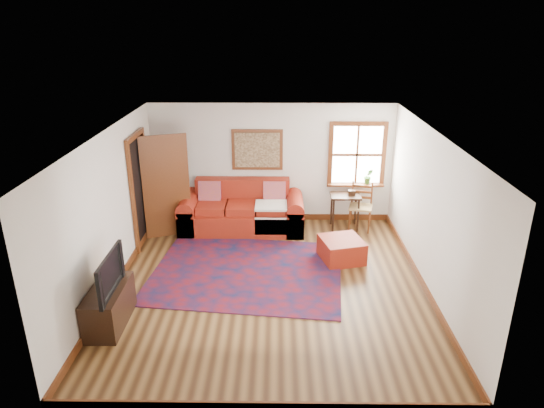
{
  "coord_description": "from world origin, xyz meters",
  "views": [
    {
      "loc": [
        0.12,
        -6.93,
        4.1
      ],
      "look_at": [
        0.03,
        0.6,
        1.18
      ],
      "focal_mm": 32.0,
      "sensor_mm": 36.0,
      "label": 1
    }
  ],
  "objects_px": {
    "red_ottoman": "(341,250)",
    "media_cabinet": "(109,306)",
    "ladder_back_chair": "(361,204)",
    "side_table": "(345,201)",
    "red_leather_sofa": "(242,213)"
  },
  "relations": [
    {
      "from": "ladder_back_chair",
      "to": "media_cabinet",
      "type": "xyz_separation_m",
      "value": [
        -4.08,
        -3.42,
        -0.24
      ]
    },
    {
      "from": "red_ottoman",
      "to": "media_cabinet",
      "type": "xyz_separation_m",
      "value": [
        -3.53,
        -1.99,
        0.08
      ]
    },
    {
      "from": "side_table",
      "to": "media_cabinet",
      "type": "bearing_deg",
      "value": -137.67
    },
    {
      "from": "red_ottoman",
      "to": "ladder_back_chair",
      "type": "bearing_deg",
      "value": 53.83
    },
    {
      "from": "ladder_back_chair",
      "to": "media_cabinet",
      "type": "height_order",
      "value": "ladder_back_chair"
    },
    {
      "from": "red_leather_sofa",
      "to": "media_cabinet",
      "type": "xyz_separation_m",
      "value": [
        -1.65,
        -3.38,
        -0.04
      ]
    },
    {
      "from": "red_leather_sofa",
      "to": "ladder_back_chair",
      "type": "bearing_deg",
      "value": 0.95
    },
    {
      "from": "red_ottoman",
      "to": "side_table",
      "type": "bearing_deg",
      "value": 65.99
    },
    {
      "from": "red_ottoman",
      "to": "ladder_back_chair",
      "type": "relative_size",
      "value": 0.73
    },
    {
      "from": "red_leather_sofa",
      "to": "red_ottoman",
      "type": "distance_m",
      "value": 2.34
    },
    {
      "from": "side_table",
      "to": "ladder_back_chair",
      "type": "distance_m",
      "value": 0.34
    },
    {
      "from": "side_table",
      "to": "media_cabinet",
      "type": "xyz_separation_m",
      "value": [
        -3.75,
        -3.42,
        -0.32
      ]
    },
    {
      "from": "ladder_back_chair",
      "to": "red_ottoman",
      "type": "bearing_deg",
      "value": -111.21
    },
    {
      "from": "red_ottoman",
      "to": "media_cabinet",
      "type": "relative_size",
      "value": 0.68
    },
    {
      "from": "side_table",
      "to": "ladder_back_chair",
      "type": "xyz_separation_m",
      "value": [
        0.33,
        0.0,
        -0.08
      ]
    }
  ]
}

